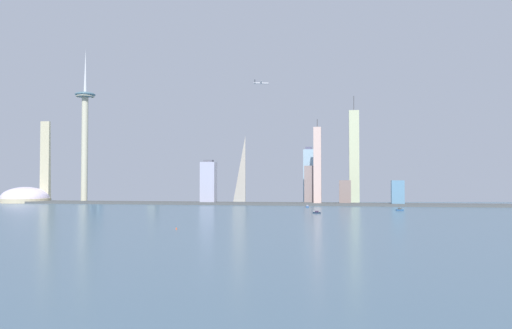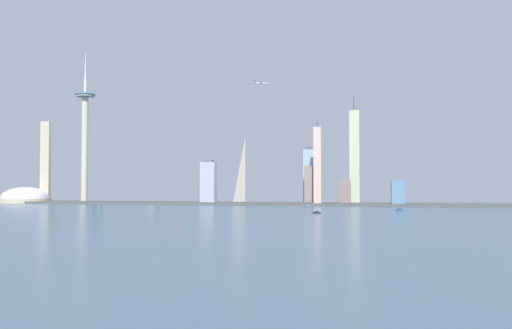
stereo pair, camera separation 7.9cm
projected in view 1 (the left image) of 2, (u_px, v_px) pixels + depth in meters
ground_plane at (79, 241)px, 364.89m from camera, size 6000.00×6000.00×0.00m
waterfront_pier at (233, 203)px, 904.58m from camera, size 965.79×58.24×3.61m
observation_tower at (85, 126)px, 984.39m from camera, size 39.61×39.61×305.71m
stadium_dome at (25, 198)px, 984.49m from camera, size 96.85×96.85×44.63m
skyscraper_0 at (86, 164)px, 1071.40m from camera, size 20.92×25.61×181.72m
skyscraper_1 at (309, 176)px, 966.85m from camera, size 20.83×15.06×109.31m
skyscraper_2 at (317, 166)px, 887.50m from camera, size 13.50×16.74×154.07m
skyscraper_3 at (97, 185)px, 1048.25m from camera, size 19.02×21.00×73.00m
skyscraper_4 at (240, 162)px, 1013.83m from camera, size 26.31×26.96×167.78m
skyscraper_5 at (398, 193)px, 861.44m from camera, size 21.55×16.53×43.92m
skyscraper_6 at (154, 191)px, 1016.90m from camera, size 15.82×24.40×65.01m
skyscraper_7 at (48, 162)px, 1007.06m from camera, size 19.18×25.72×162.69m
skyscraper_8 at (209, 182)px, 930.05m from camera, size 27.63×23.40×82.26m
skyscraper_9 at (345, 192)px, 894.86m from camera, size 20.68×25.41×44.09m
skyscraper_10 at (312, 185)px, 919.77m from camera, size 26.23×17.57×70.97m
skyscraper_11 at (354, 157)px, 966.22m from camera, size 19.25×21.06×209.31m
boat_0 at (400, 210)px, 719.34m from camera, size 11.18×5.48×4.07m
boat_1 at (307, 207)px, 806.68m from camera, size 6.11×17.10×3.71m
boat_2 at (317, 212)px, 665.78m from camera, size 10.79×6.56×3.36m
channel_buoy_0 at (176, 228)px, 452.09m from camera, size 1.61×1.61×1.77m
airplane at (261, 83)px, 860.14m from camera, size 25.93×23.89×7.55m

